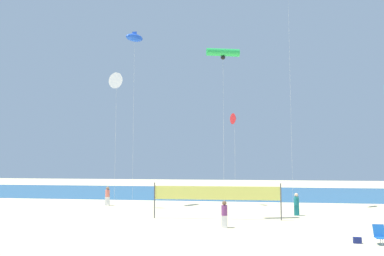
# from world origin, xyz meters

# --- Properties ---
(ground_plane) EXTENTS (120.00, 120.00, 0.00)m
(ground_plane) POSITION_xyz_m (0.00, 0.00, 0.00)
(ground_plane) COLOR beige
(ocean_band) EXTENTS (120.00, 20.00, 0.01)m
(ocean_band) POSITION_xyz_m (0.00, 29.93, 0.00)
(ocean_band) COLOR #28608C
(ocean_band) RESTS_ON ground
(beachgoer_teal_shirt) EXTENTS (0.36, 0.36, 1.58)m
(beachgoer_teal_shirt) POSITION_xyz_m (5.89, 11.58, 0.84)
(beachgoer_teal_shirt) COLOR #19727A
(beachgoer_teal_shirt) RESTS_ON ground
(beachgoer_plum_shirt) EXTENTS (0.35, 0.35, 1.55)m
(beachgoer_plum_shirt) POSITION_xyz_m (1.06, 5.99, 0.83)
(beachgoer_plum_shirt) COLOR white
(beachgoer_plum_shirt) RESTS_ON ground
(beachgoer_coral_shirt) EXTENTS (0.37, 0.37, 1.63)m
(beachgoer_coral_shirt) POSITION_xyz_m (-9.67, 15.36, 0.87)
(beachgoer_coral_shirt) COLOR white
(beachgoer_coral_shirt) RESTS_ON ground
(folding_beach_chair) EXTENTS (0.52, 0.65, 0.89)m
(folding_beach_chair) POSITION_xyz_m (8.53, 2.73, 0.47)
(folding_beach_chair) COLOR #1959B2
(folding_beach_chair) RESTS_ON ground
(volleyball_net) EXTENTS (8.54, 0.32, 2.40)m
(volleyball_net) POSITION_xyz_m (0.36, 9.09, 1.64)
(volleyball_net) COLOR #4C4C51
(volleyball_net) RESTS_ON ground
(beach_handbag) EXTENTS (0.36, 0.18, 0.29)m
(beach_handbag) POSITION_xyz_m (7.51, 2.75, 0.15)
(beach_handbag) COLOR navy
(beach_handbag) RESTS_ON ground
(kite_green_tube) EXTENTS (2.38, 1.13, 11.74)m
(kite_green_tube) POSITION_xyz_m (0.84, 9.50, 11.45)
(kite_green_tube) COLOR silver
(kite_green_tube) RESTS_ON ground
(kite_red_delta) EXTENTS (0.84, 1.03, 8.12)m
(kite_red_delta) POSITION_xyz_m (1.39, 17.20, 7.62)
(kite_red_delta) COLOR silver
(kite_red_delta) RESTS_ON ground
(kite_blue_inflatable) EXTENTS (1.60, 2.21, 15.57)m
(kite_blue_inflatable) POSITION_xyz_m (-7.53, 15.71, 15.00)
(kite_blue_inflatable) COLOR silver
(kite_blue_inflatable) RESTS_ON ground
(kite_white_delta) EXTENTS (1.40, 0.60, 11.33)m
(kite_white_delta) POSITION_xyz_m (-8.43, 13.69, 10.63)
(kite_white_delta) COLOR silver
(kite_white_delta) RESTS_ON ground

